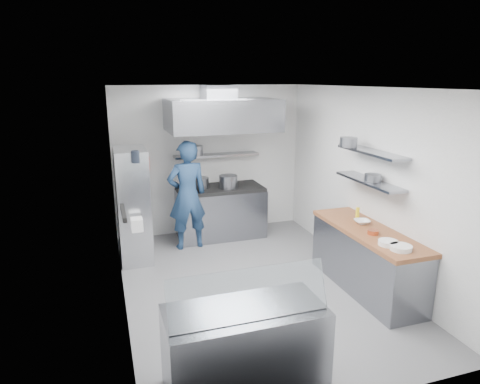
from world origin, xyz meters
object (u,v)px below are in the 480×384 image
object	(u,v)px
chef	(187,195)
wire_rack	(133,205)
display_case	(245,350)
gas_range	(221,213)

from	to	relation	value
chef	wire_rack	world-z (taller)	chef
display_case	chef	bearing A→B (deg)	86.92
gas_range	chef	xyz separation A→B (m)	(-0.70, -0.38, 0.50)
gas_range	chef	size ratio (longest dim) A/B	0.84
gas_range	chef	distance (m)	0.94
gas_range	wire_rack	distance (m)	1.79
gas_range	wire_rack	xyz separation A→B (m)	(-1.63, -0.57, 0.48)
gas_range	chef	world-z (taller)	chef
wire_rack	display_case	distance (m)	3.64
gas_range	display_case	bearing A→B (deg)	-102.32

